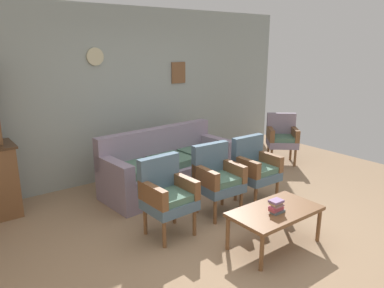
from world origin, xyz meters
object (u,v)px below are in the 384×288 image
(coffee_table, at_px, (275,213))
(book_stack_on_table, at_px, (276,206))
(armchair_by_doorway, at_px, (255,166))
(armchair_near_couch_end, at_px, (217,176))
(wingback_chair_by_fireplace, at_px, (282,136))
(floral_couch, at_px, (168,168))
(armchair_near_cabinet, at_px, (167,193))

(coffee_table, relative_size, book_stack_on_table, 5.84)
(armchair_by_doorway, bearing_deg, armchair_near_couch_end, 178.61)
(armchair_by_doorway, height_order, wingback_chair_by_fireplace, same)
(floral_couch, xyz_separation_m, coffee_table, (0.02, -2.05, 0.05))
(armchair_by_doorway, relative_size, coffee_table, 0.90)
(book_stack_on_table, bearing_deg, armchair_by_doorway, 53.64)
(floral_couch, relative_size, coffee_table, 2.08)
(armchair_near_cabinet, height_order, armchair_by_doorway, same)
(floral_couch, bearing_deg, armchair_near_cabinet, -123.94)
(armchair_near_couch_end, distance_m, coffee_table, 1.00)
(armchair_near_couch_end, bearing_deg, armchair_near_cabinet, -175.38)
(wingback_chair_by_fireplace, distance_m, book_stack_on_table, 3.09)
(wingback_chair_by_fireplace, bearing_deg, floral_couch, 175.71)
(floral_couch, height_order, book_stack_on_table, floral_couch)
(armchair_by_doorway, bearing_deg, wingback_chair_by_fireplace, 28.37)
(floral_couch, distance_m, book_stack_on_table, 2.11)
(armchair_near_cabinet, xyz_separation_m, armchair_near_couch_end, (0.81, 0.07, 0.00))
(wingback_chair_by_fireplace, bearing_deg, book_stack_on_table, -141.54)
(armchair_near_cabinet, bearing_deg, book_stack_on_table, -53.14)
(armchair_near_cabinet, height_order, armchair_near_couch_end, same)
(armchair_near_couch_end, xyz_separation_m, book_stack_on_table, (-0.08, -1.04, -0.01))
(armchair_near_couch_end, distance_m, wingback_chair_by_fireplace, 2.50)
(armchair_near_cabinet, distance_m, coffee_table, 1.21)
(armchair_near_cabinet, height_order, wingback_chair_by_fireplace, same)
(armchair_near_cabinet, distance_m, armchair_by_doorway, 1.48)
(coffee_table, bearing_deg, book_stack_on_table, -134.21)
(armchair_near_cabinet, height_order, book_stack_on_table, armchair_near_cabinet)
(floral_couch, bearing_deg, book_stack_on_table, -90.86)
(armchair_near_couch_end, height_order, armchair_by_doorway, same)
(armchair_by_doorway, xyz_separation_m, wingback_chair_by_fireplace, (1.67, 0.90, 0.00))
(armchair_by_doorway, distance_m, coffee_table, 1.21)
(floral_couch, relative_size, armchair_near_cabinet, 2.31)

